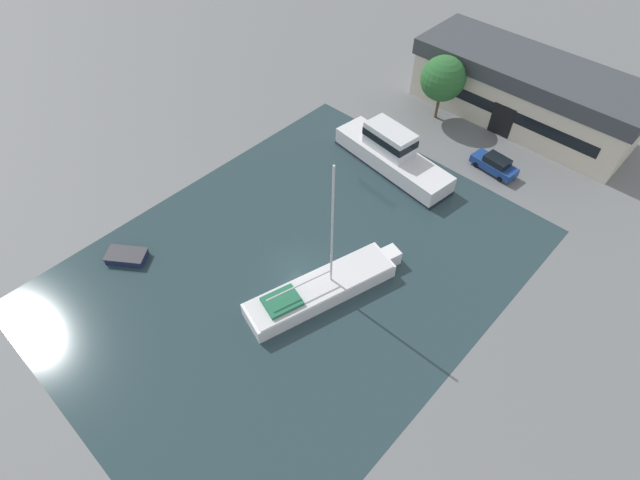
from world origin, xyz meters
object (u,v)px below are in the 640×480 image
Objects in this scene: warehouse_building at (526,91)px; sailboat_moored at (323,288)px; quay_tree_near_building at (443,79)px; parked_car at (495,164)px; small_dinghy at (127,256)px; motor_cruiser at (392,154)px.

sailboat_moored reaches higher than warehouse_building.
parked_car is at bearing -21.84° from quay_tree_near_building.
parked_car is 0.35× the size of sailboat_moored.
quay_tree_near_building is 1.91× the size of small_dinghy.
sailboat_moored is (7.18, -25.59, -3.86)m from quay_tree_near_building.
sailboat_moored reaches higher than parked_car.
sailboat_moored is (0.66, -31.46, -2.54)m from warehouse_building.
parked_car is at bearing 115.93° from small_dinghy.
warehouse_building is 8.87m from quay_tree_near_building.
quay_tree_near_building is at bearing -137.73° from warehouse_building.
quay_tree_near_building is 0.52× the size of sailboat_moored.
parked_car reaches higher than small_dinghy.
quay_tree_near_building is 26.85m from sailboat_moored.
warehouse_building is 1.78× the size of sailboat_moored.
small_dinghy is (-6.83, -33.97, -4.26)m from quay_tree_near_building.
sailboat_moored is at bearing -153.28° from motor_cruiser.
quay_tree_near_building reaches higher than motor_cruiser.
sailboat_moored is 3.65× the size of small_dinghy.
sailboat_moored is 1.01× the size of motor_cruiser.
motor_cruiser is at bearing -107.32° from warehouse_building.
motor_cruiser reaches higher than small_dinghy.
parked_car is (9.19, -3.68, -3.77)m from quay_tree_near_building.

